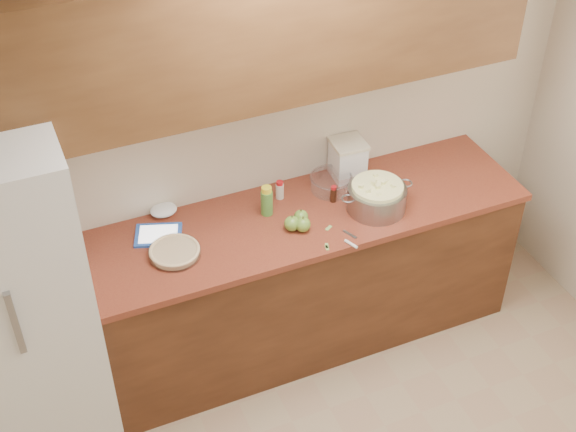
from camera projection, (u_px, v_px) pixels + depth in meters
name	position (u px, v px, depth m)	size (l,w,h in m)	color
room_shell	(446.00, 369.00, 2.96)	(3.60, 3.60, 3.60)	tan
counter_run	(288.00, 281.00, 4.54)	(2.64, 0.68, 0.92)	#592F19
upper_cabinets	(275.00, 27.00, 3.72)	(2.60, 0.34, 0.70)	brown
fridge	(13.00, 301.00, 3.80)	(0.70, 0.70, 1.80)	silver
pie	(175.00, 252.00, 4.01)	(0.26, 0.26, 0.04)	silver
colander	(377.00, 197.00, 4.27)	(0.42, 0.32, 0.16)	gray
flour_canister	(348.00, 159.00, 4.48)	(0.19, 0.19, 0.23)	white
tablet	(158.00, 235.00, 4.13)	(0.28, 0.25, 0.02)	blue
paring_knife	(351.00, 242.00, 4.09)	(0.08, 0.16, 0.02)	gray
lemon_bottle	(267.00, 201.00, 4.24)	(0.06, 0.06, 0.17)	#4C8C38
cinnamon_shaker	(280.00, 190.00, 4.36)	(0.04, 0.04, 0.11)	beige
vanilla_bottle	(333.00, 194.00, 4.34)	(0.03, 0.03, 0.10)	black
mixing_bowl	(331.00, 182.00, 4.43)	(0.24, 0.24, 0.09)	silver
paper_towel	(164.00, 210.00, 4.26)	(0.14, 0.12, 0.06)	white
apple_left	(292.00, 224.00, 4.15)	(0.08, 0.08, 0.09)	olive
apple_center	(301.00, 217.00, 4.20)	(0.08, 0.08, 0.09)	olive
apple_front	(303.00, 224.00, 4.15)	(0.08, 0.08, 0.09)	olive
peel_a	(329.00, 228.00, 4.19)	(0.05, 0.02, 0.00)	#8EB457
peel_b	(327.00, 248.00, 4.07)	(0.04, 0.02, 0.00)	#8EB457
peel_c	(327.00, 246.00, 4.08)	(0.04, 0.02, 0.00)	#8EB457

